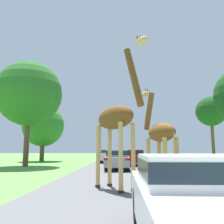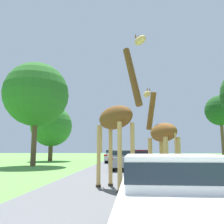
{
  "view_description": "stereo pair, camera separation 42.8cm",
  "coord_description": "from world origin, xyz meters",
  "px_view_note": "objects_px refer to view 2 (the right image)",
  "views": [
    {
      "loc": [
        -0.48,
        -0.03,
        1.52
      ],
      "look_at": [
        -0.86,
        9.26,
        2.96
      ],
      "focal_mm": 38.0,
      "sensor_mm": 36.0,
      "label": 1
    },
    {
      "loc": [
        -0.05,
        -0.0,
        1.52
      ],
      "look_at": [
        -0.86,
        9.26,
        2.96
      ],
      "focal_mm": 38.0,
      "sensor_mm": 36.0,
      "label": 2
    }
  ],
  "objects_px": {
    "car_queue_right": "(141,157)",
    "tree_centre_back": "(36,95)",
    "giraffe_near_road": "(116,119)",
    "tree_far_right": "(51,126)",
    "car_queue_left": "(123,159)",
    "car_far_ahead": "(115,155)",
    "tree_right_cluster": "(221,111)",
    "giraffe_companion": "(162,135)",
    "car_lead_maroon": "(177,198)"
  },
  "relations": [
    {
      "from": "car_queue_left",
      "to": "car_far_ahead",
      "type": "distance_m",
      "value": 9.12
    },
    {
      "from": "giraffe_near_road",
      "to": "car_queue_right",
      "type": "xyz_separation_m",
      "value": [
        1.36,
        13.22,
        -1.91
      ]
    },
    {
      "from": "tree_centre_back",
      "to": "tree_far_right",
      "type": "relative_size",
      "value": 1.36
    },
    {
      "from": "giraffe_near_road",
      "to": "tree_right_cluster",
      "type": "height_order",
      "value": "tree_right_cluster"
    },
    {
      "from": "car_lead_maroon",
      "to": "giraffe_companion",
      "type": "bearing_deg",
      "value": 84.89
    },
    {
      "from": "car_lead_maroon",
      "to": "car_far_ahead",
      "type": "relative_size",
      "value": 1.01
    },
    {
      "from": "car_far_ahead",
      "to": "tree_far_right",
      "type": "bearing_deg",
      "value": 164.28
    },
    {
      "from": "car_far_ahead",
      "to": "tree_far_right",
      "type": "relative_size",
      "value": 0.6
    },
    {
      "from": "giraffe_companion",
      "to": "tree_right_cluster",
      "type": "bearing_deg",
      "value": 38.99
    },
    {
      "from": "giraffe_near_road",
      "to": "tree_right_cluster",
      "type": "bearing_deg",
      "value": -155.53
    },
    {
      "from": "giraffe_companion",
      "to": "tree_right_cluster",
      "type": "relative_size",
      "value": 0.54
    },
    {
      "from": "car_queue_right",
      "to": "tree_far_right",
      "type": "height_order",
      "value": "tree_far_right"
    },
    {
      "from": "car_queue_left",
      "to": "tree_right_cluster",
      "type": "bearing_deg",
      "value": 48.81
    },
    {
      "from": "car_lead_maroon",
      "to": "tree_centre_back",
      "type": "distance_m",
      "value": 20.08
    },
    {
      "from": "car_far_ahead",
      "to": "tree_right_cluster",
      "type": "height_order",
      "value": "tree_right_cluster"
    },
    {
      "from": "giraffe_companion",
      "to": "tree_centre_back",
      "type": "relative_size",
      "value": 0.48
    },
    {
      "from": "giraffe_near_road",
      "to": "giraffe_companion",
      "type": "bearing_deg",
      "value": -179.26
    },
    {
      "from": "car_queue_left",
      "to": "tree_right_cluster",
      "type": "relative_size",
      "value": 0.48
    },
    {
      "from": "car_queue_right",
      "to": "car_queue_left",
      "type": "bearing_deg",
      "value": -107.58
    },
    {
      "from": "car_queue_right",
      "to": "car_queue_left",
      "type": "xyz_separation_m",
      "value": [
        -1.48,
        -4.69,
        0.01
      ]
    },
    {
      "from": "giraffe_companion",
      "to": "car_queue_left",
      "type": "bearing_deg",
      "value": 80.98
    },
    {
      "from": "car_far_ahead",
      "to": "tree_centre_back",
      "type": "bearing_deg",
      "value": -138.05
    },
    {
      "from": "giraffe_companion",
      "to": "car_lead_maroon",
      "type": "bearing_deg",
      "value": -120.19
    },
    {
      "from": "car_queue_right",
      "to": "giraffe_companion",
      "type": "bearing_deg",
      "value": -87.34
    },
    {
      "from": "tree_right_cluster",
      "to": "car_queue_left",
      "type": "bearing_deg",
      "value": -131.19
    },
    {
      "from": "car_queue_left",
      "to": "tree_centre_back",
      "type": "height_order",
      "value": "tree_centre_back"
    },
    {
      "from": "giraffe_companion",
      "to": "tree_right_cluster",
      "type": "height_order",
      "value": "tree_right_cluster"
    },
    {
      "from": "car_far_ahead",
      "to": "tree_far_right",
      "type": "height_order",
      "value": "tree_far_right"
    },
    {
      "from": "giraffe_companion",
      "to": "tree_far_right",
      "type": "relative_size",
      "value": 0.66
    },
    {
      "from": "tree_right_cluster",
      "to": "giraffe_companion",
      "type": "bearing_deg",
      "value": -115.94
    },
    {
      "from": "tree_centre_back",
      "to": "car_lead_maroon",
      "type": "bearing_deg",
      "value": -60.49
    },
    {
      "from": "car_queue_right",
      "to": "giraffe_near_road",
      "type": "bearing_deg",
      "value": -95.86
    },
    {
      "from": "car_queue_right",
      "to": "tree_right_cluster",
      "type": "bearing_deg",
      "value": 40.9
    },
    {
      "from": "giraffe_companion",
      "to": "car_far_ahead",
      "type": "distance_m",
      "value": 16.47
    },
    {
      "from": "giraffe_near_road",
      "to": "car_queue_right",
      "type": "relative_size",
      "value": 1.35
    },
    {
      "from": "tree_right_cluster",
      "to": "giraffe_near_road",
      "type": "bearing_deg",
      "value": -118.31
    },
    {
      "from": "tree_right_cluster",
      "to": "tree_far_right",
      "type": "xyz_separation_m",
      "value": [
        -21.76,
        -2.72,
        -2.09
      ]
    },
    {
      "from": "car_far_ahead",
      "to": "car_queue_right",
      "type": "bearing_deg",
      "value": -57.56
    },
    {
      "from": "giraffe_companion",
      "to": "car_far_ahead",
      "type": "height_order",
      "value": "giraffe_companion"
    },
    {
      "from": "car_lead_maroon",
      "to": "car_queue_left",
      "type": "distance_m",
      "value": 13.89
    },
    {
      "from": "car_far_ahead",
      "to": "tree_right_cluster",
      "type": "xyz_separation_m",
      "value": [
        13.57,
        5.02,
        5.66
      ]
    },
    {
      "from": "tree_centre_back",
      "to": "tree_right_cluster",
      "type": "relative_size",
      "value": 1.11
    },
    {
      "from": "car_lead_maroon",
      "to": "tree_right_cluster",
      "type": "distance_m",
      "value": 30.45
    },
    {
      "from": "car_queue_right",
      "to": "tree_right_cluster",
      "type": "height_order",
      "value": "tree_right_cluster"
    },
    {
      "from": "car_far_ahead",
      "to": "car_lead_maroon",
      "type": "bearing_deg",
      "value": -83.25
    },
    {
      "from": "car_queue_left",
      "to": "tree_right_cluster",
      "type": "xyz_separation_m",
      "value": [
        12.3,
        14.05,
        5.68
      ]
    },
    {
      "from": "giraffe_near_road",
      "to": "tree_far_right",
      "type": "distance_m",
      "value": 22.13
    },
    {
      "from": "car_lead_maroon",
      "to": "car_queue_left",
      "type": "xyz_separation_m",
      "value": [
        -1.42,
        13.82,
        0.0
      ]
    },
    {
      "from": "car_queue_right",
      "to": "tree_centre_back",
      "type": "height_order",
      "value": "tree_centre_back"
    },
    {
      "from": "car_queue_right",
      "to": "tree_centre_back",
      "type": "distance_m",
      "value": 11.25
    }
  ]
}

